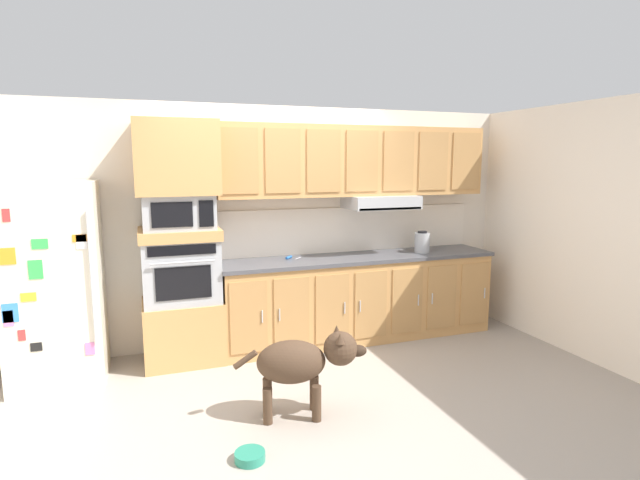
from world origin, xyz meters
name	(u,v)px	position (x,y,z in m)	size (l,w,h in m)	color
ground_plane	(302,376)	(0.00, 0.00, 0.00)	(9.60, 9.60, 0.00)	#9E9389
back_kitchen_wall	(270,225)	(0.00, 1.11, 1.25)	(6.20, 0.12, 2.50)	silver
side_panel_right	(554,226)	(2.80, 0.00, 1.25)	(0.12, 7.10, 2.50)	white
refrigerator	(55,283)	(-2.04, 0.68, 0.88)	(0.76, 0.73, 1.76)	silver
oven_base_cabinet	(184,330)	(-0.97, 0.75, 0.30)	(0.74, 0.62, 0.60)	tan
built_in_oven	(181,270)	(-0.97, 0.75, 0.90)	(0.70, 0.62, 0.60)	#A8AAAF
appliance_mid_shelf	(179,234)	(-0.97, 0.75, 1.25)	(0.74, 0.62, 0.10)	tan
microwave	(178,212)	(-0.97, 0.75, 1.46)	(0.64, 0.54, 0.32)	#A8AAAF
appliance_upper_cabinet	(176,158)	(-0.97, 0.75, 1.96)	(0.74, 0.62, 0.68)	tan
lower_cabinet_run	(359,299)	(0.89, 0.75, 0.44)	(2.99, 0.63, 0.88)	tan
countertop_slab	(359,258)	(0.89, 0.75, 0.90)	(3.03, 0.64, 0.04)	#4C4C51
backsplash_panel	(349,229)	(0.89, 1.04, 1.17)	(3.03, 0.02, 0.50)	white
upper_cabinet_with_hood	(357,164)	(0.91, 0.87, 1.90)	(2.99, 0.48, 0.88)	tan
screwdriver	(290,257)	(0.14, 0.84, 0.93)	(0.17, 0.17, 0.03)	blue
electric_kettle	(422,242)	(1.64, 0.70, 1.03)	(0.17, 0.17, 0.24)	#A8AAAF
dog	(303,361)	(-0.20, -0.68, 0.44)	(1.00, 0.43, 0.68)	#473323
dog_food_bowl	(250,456)	(-0.71, -1.12, 0.03)	(0.20, 0.20, 0.06)	#267F66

